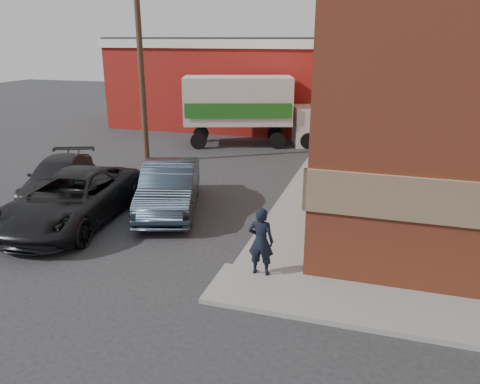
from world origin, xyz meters
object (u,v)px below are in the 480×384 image
Objects in this scene: warehouse at (244,82)px; box_truck at (251,106)px; man at (261,241)px; suv_a at (72,199)px; utility_pole at (140,58)px; sedan at (169,188)px; suv_b at (59,177)px.

box_truck is at bearing -69.98° from warehouse.
man is 14.94m from box_truck.
utility_pole is at bearing 94.53° from suv_a.
warehouse is at bearing -73.63° from man.
warehouse is 3.29× the size of sedan.
man is 0.29× the size of suv_a.
suv_b is at bearing -97.96° from utility_pole.
utility_pole reaches higher than warehouse.
sedan is at bearing 31.86° from suv_a.
box_truck reaches higher than man.
utility_pole is at bearing -144.17° from box_truck.
sedan is at bearing -42.73° from man.
warehouse reaches higher than sedan.
warehouse is 1.81× the size of utility_pole.
man is (6.50, -20.25, -1.84)m from warehouse.
warehouse is 2.12× the size of box_truck.
utility_pole is at bearing 105.76° from sedan.
warehouse reaches higher than suv_b.
man is 6.79m from suv_a.
man is at bearing -49.15° from utility_pole.
sedan is at bearing -55.47° from utility_pole.
warehouse is at bearing 92.16° from box_truck.
box_truck is at bearing 53.69° from utility_pole.
man is at bearing -72.21° from warehouse.
utility_pole is 1.82× the size of sedan.
warehouse is 18.64m from suv_a.
utility_pole is (-1.50, -11.00, 1.93)m from warehouse.
utility_pole is 8.62m from suv_a.
suv_b is (-2.25, -16.34, -2.13)m from warehouse.
man is 0.36× the size of suv_b.
suv_b is 0.61× the size of box_truck.
box_truck is at bearing 46.05° from suv_b.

